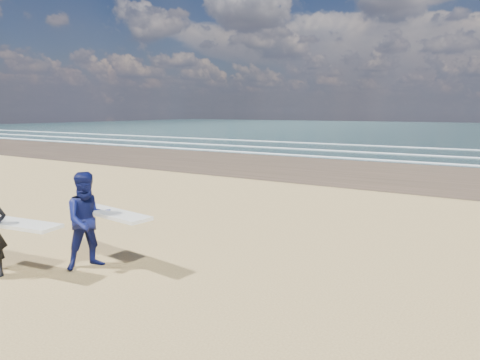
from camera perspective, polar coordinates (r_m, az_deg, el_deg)
The scene contains 1 object.
surfer_far at distance 9.20m, azimuth -19.41°, elevation -5.03°, with size 2.25×1.33×1.97m.
Camera 1 is at (9.07, -5.02, 3.18)m, focal length 32.00 mm.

